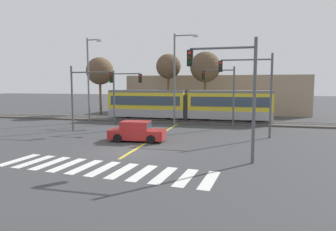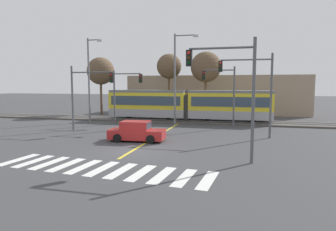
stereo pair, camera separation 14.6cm
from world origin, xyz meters
TOP-DOWN VIEW (x-y plane):
  - ground_plane at (0.00, 0.00)m, footprint 200.00×200.00m
  - track_bed at (0.00, 15.69)m, footprint 120.00×4.00m
  - rail_near at (0.00, 14.97)m, footprint 120.00×0.08m
  - rail_far at (0.00, 16.41)m, footprint 120.00×0.08m
  - light_rail_tram at (0.69, 15.69)m, footprint 18.50×2.64m
  - crosswalk_stripe_0 at (-5.48, -3.78)m, footprint 0.80×2.84m
  - crosswalk_stripe_1 at (-4.38, -3.88)m, footprint 0.80×2.84m
  - crosswalk_stripe_2 at (-3.29, -3.98)m, footprint 0.80×2.84m
  - crosswalk_stripe_3 at (-2.19, -4.07)m, footprint 0.80×2.84m
  - crosswalk_stripe_4 at (-1.10, -4.17)m, footprint 0.80×2.84m
  - crosswalk_stripe_5 at (0.00, -4.27)m, footprint 0.80×2.84m
  - crosswalk_stripe_6 at (1.10, -4.36)m, footprint 0.80×2.84m
  - crosswalk_stripe_7 at (2.19, -4.46)m, footprint 0.80×2.84m
  - crosswalk_stripe_8 at (3.29, -4.55)m, footprint 0.80×2.84m
  - crosswalk_stripe_9 at (4.38, -4.65)m, footprint 0.80×2.84m
  - crosswalk_stripe_10 at (5.48, -4.75)m, footprint 0.80×2.84m
  - lane_centre_line at (0.00, 5.71)m, footprint 0.20×15.96m
  - sedan_crossing at (-0.90, 3.26)m, footprint 4.30×2.11m
  - traffic_light_mid_left at (-7.06, 6.75)m, footprint 4.25×0.38m
  - traffic_light_mid_right at (7.64, 7.08)m, footprint 4.25×0.38m
  - traffic_light_far_left at (-5.46, 11.67)m, footprint 3.25×0.38m
  - traffic_light_far_right at (4.87, 12.27)m, footprint 3.25×0.38m
  - traffic_light_near_right at (6.27, -1.29)m, footprint 3.75×0.38m
  - street_lamp_west at (-9.86, 12.54)m, footprint 1.84×0.28m
  - street_lamp_centre at (0.06, 12.78)m, footprint 2.56×0.28m
  - bare_tree_far_west at (-12.41, 20.11)m, footprint 3.75×3.75m
  - bare_tree_west at (-2.79, 20.63)m, footprint 3.25×3.25m
  - bare_tree_east at (2.13, 20.10)m, footprint 3.83×3.83m
  - building_backdrop_far at (2.77, 27.19)m, footprint 25.83×6.00m

SIDE VIEW (x-z plane):
  - ground_plane at x=0.00m, z-range 0.00..0.00m
  - lane_centre_line at x=0.00m, z-range 0.00..0.01m
  - crosswalk_stripe_0 at x=-5.48m, z-range 0.00..0.01m
  - crosswalk_stripe_1 at x=-4.38m, z-range 0.00..0.01m
  - crosswalk_stripe_2 at x=-3.29m, z-range 0.00..0.01m
  - crosswalk_stripe_3 at x=-2.19m, z-range 0.00..0.01m
  - crosswalk_stripe_4 at x=-1.10m, z-range 0.00..0.01m
  - crosswalk_stripe_5 at x=0.00m, z-range 0.00..0.01m
  - crosswalk_stripe_6 at x=1.10m, z-range 0.00..0.01m
  - crosswalk_stripe_7 at x=2.19m, z-range 0.00..0.01m
  - crosswalk_stripe_8 at x=3.29m, z-range 0.00..0.01m
  - crosswalk_stripe_9 at x=4.38m, z-range 0.00..0.01m
  - crosswalk_stripe_10 at x=5.48m, z-range 0.00..0.01m
  - track_bed at x=0.00m, z-range 0.00..0.18m
  - rail_near at x=0.00m, z-range 0.18..0.28m
  - rail_far at x=0.00m, z-range 0.18..0.28m
  - sedan_crossing at x=-0.90m, z-range -0.06..1.46m
  - light_rail_tram at x=0.69m, z-range 0.33..3.76m
  - building_backdrop_far at x=2.77m, z-range 0.00..5.55m
  - traffic_light_far_left at x=-5.46m, z-range 0.94..6.68m
  - traffic_light_mid_left at x=-7.06m, z-range 0.93..6.89m
  - traffic_light_far_right at x=4.87m, z-range 0.98..7.00m
  - traffic_light_near_right at x=6.27m, z-range 1.02..7.79m
  - traffic_light_mid_right at x=7.64m, z-range 1.07..7.80m
  - street_lamp_west at x=-9.86m, z-range 0.54..9.89m
  - street_lamp_centre at x=0.06m, z-range 0.64..10.11m
  - bare_tree_far_west at x=-12.41m, z-range 2.08..10.06m
  - bare_tree_east at x=2.13m, z-range 2.23..10.61m
  - bare_tree_west at x=-2.79m, z-range 2.44..10.71m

